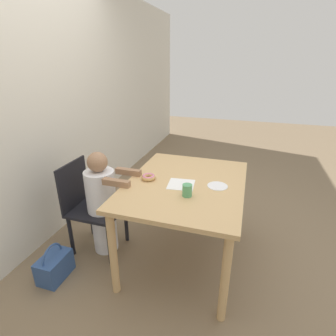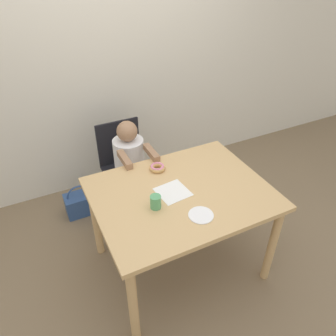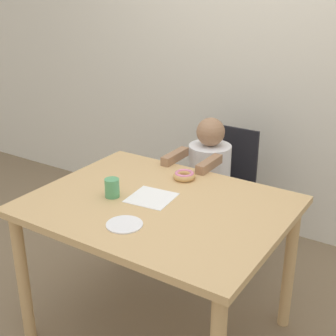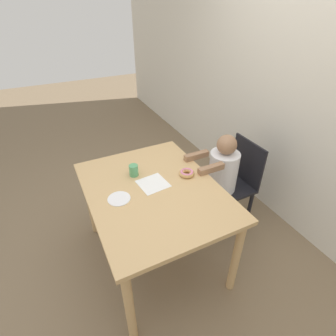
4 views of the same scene
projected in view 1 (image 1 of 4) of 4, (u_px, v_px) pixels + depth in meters
ground_plane at (183, 255)px, 2.41m from camera, size 12.00×12.00×0.00m
wall_back at (35, 111)px, 2.30m from camera, size 8.00×0.05×2.50m
dining_table at (185, 193)px, 2.15m from camera, size 1.19×0.93×0.75m
chair at (90, 206)px, 2.37m from camera, size 0.40×0.45×0.84m
child_figure at (103, 204)px, 2.32m from camera, size 0.27×0.46×0.97m
donut at (149, 177)px, 2.16m from camera, size 0.12×0.12×0.04m
napkin at (181, 184)px, 2.07m from camera, size 0.22×0.22×0.00m
handbag at (55, 266)px, 2.13m from camera, size 0.28×0.18×0.32m
cup at (187, 190)px, 1.89m from camera, size 0.07×0.07×0.09m
plate at (217, 186)px, 2.04m from camera, size 0.16×0.16×0.01m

